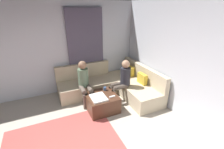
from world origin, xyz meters
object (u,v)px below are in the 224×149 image
sectional_couch (113,85)px  coffee_mug (105,89)px  person_on_couch_side (84,81)px  game_remote (112,96)px  person_on_couch_back (122,79)px  ottoman (102,102)px

sectional_couch → coffee_mug: 0.67m
sectional_couch → person_on_couch_side: person_on_couch_side is taller
game_remote → person_on_couch_back: (-0.38, 0.47, 0.23)m
coffee_mug → person_on_couch_back: size_ratio=0.08×
sectional_couch → person_on_couch_side: (0.15, -0.93, 0.38)m
game_remote → person_on_couch_side: size_ratio=0.12×
game_remote → person_on_couch_side: 0.89m
sectional_couch → ottoman: sectional_couch is taller
sectional_couch → game_remote: bearing=-26.4°
coffee_mug → person_on_couch_back: bearing=87.3°
person_on_couch_side → sectional_couch: bearing=-171.0°
game_remote → sectional_couch: bearing=153.6°
ottoman → game_remote: size_ratio=5.07×
game_remote → person_on_couch_back: size_ratio=0.12×
person_on_couch_back → person_on_couch_side: 1.04m
ottoman → person_on_couch_back: bearing=105.7°
game_remote → person_on_couch_back: person_on_couch_back is taller
sectional_couch → coffee_mug: sectional_couch is taller
coffee_mug → person_on_couch_side: person_on_couch_side is taller
person_on_couch_back → coffee_mug: bearing=87.3°
sectional_couch → person_on_couch_back: size_ratio=2.12×
person_on_couch_side → person_on_couch_back: bearing=162.0°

